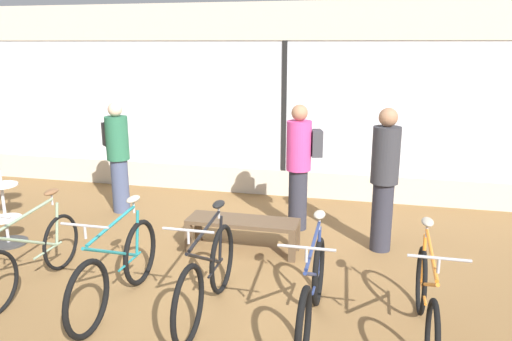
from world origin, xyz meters
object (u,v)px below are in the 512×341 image
Objects in this scene: accessory_rack at (2,190)px; customer_by_window at (118,153)px; bicycle_far_left at (32,256)px; bicycle_right at (312,292)px; bicycle_far_right at (426,302)px; customer_near_rack at (384,177)px; display_bench at (243,225)px; bicycle_center at (207,276)px; customer_mid_floor at (300,163)px; bicycle_left at (117,270)px.

customer_by_window is at bearing 62.70° from accessory_rack.
customer_by_window reaches higher than bicycle_far_left.
bicycle_right reaches higher than bicycle_far_right.
bicycle_far_right is 0.94× the size of customer_near_rack.
customer_by_window is at bearing 155.07° from display_bench.
bicycle_right reaches higher than display_bench.
customer_near_rack reaches higher than bicycle_center.
bicycle_center is 1.02m from bicycle_right.
accessory_rack is 4.85m from customer_near_rack.
display_bench is 0.82× the size of customer_by_window.
customer_near_rack is (3.61, 1.93, 0.58)m from bicycle_far_left.
customer_near_rack is (1.69, 0.44, 0.62)m from display_bench.
customer_by_window reaches higher than display_bench.
customer_mid_floor is (-1.50, 2.47, 0.58)m from bicycle_far_right.
bicycle_center is 2.64m from customer_near_rack.
bicycle_center is at bearing -1.78° from bicycle_far_left.
bicycle_left is at bearing -26.69° from accessory_rack.
bicycle_center is at bearing -129.34° from customer_near_rack.
bicycle_right is at bearing -78.69° from customer_mid_floor.
customer_mid_floor reaches higher than bicycle_right.
customer_mid_floor reaches higher than bicycle_far_left.
bicycle_center is at bearing -18.57° from accessory_rack.
bicycle_center is (0.92, 0.06, 0.01)m from bicycle_left.
bicycle_left is at bearing -118.16° from display_bench.
bicycle_center reaches higher than display_bench.
bicycle_far_right is at bearing -11.35° from accessory_rack.
bicycle_far_left is at bearing -82.48° from customer_by_window.
bicycle_far_left is at bearing 173.66° from bicycle_left.
customer_mid_floor is at bearing 21.68° from accessory_rack.
bicycle_left is at bearing -6.34° from bicycle_far_left.
bicycle_left is 1.03× the size of bicycle_center.
customer_mid_floor is (0.57, 0.94, 0.61)m from display_bench.
bicycle_far_right is 0.97× the size of customer_mid_floor.
customer_by_window is at bearing 117.69° from bicycle_left.
bicycle_far_right is 1.00× the size of customer_by_window.
bicycle_left is 3.33m from customer_near_rack.
customer_near_rack is at bearing 11.26° from accessory_rack.
bicycle_far_left is 2.62m from customer_by_window.
customer_by_window reaches higher than bicycle_left.
display_bench is 1.25m from customer_mid_floor.
customer_by_window is at bearing 141.53° from bicycle_right.
accessory_rack is (-5.12, 1.03, 0.36)m from bicycle_far_right.
bicycle_far_right is at bearing -36.56° from display_bench.
customer_near_rack is at bearing 100.68° from bicycle_far_right.
bicycle_right is at bearing -106.89° from customer_near_rack.
bicycle_far_right is 1.22× the size of display_bench.
customer_by_window is (-4.32, 2.58, 0.55)m from bicycle_far_right.
bicycle_far_left is 0.94× the size of customer_near_rack.
accessory_rack is (-1.14, 0.99, 0.36)m from bicycle_far_left.
bicycle_left is 0.97× the size of accessory_rack.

